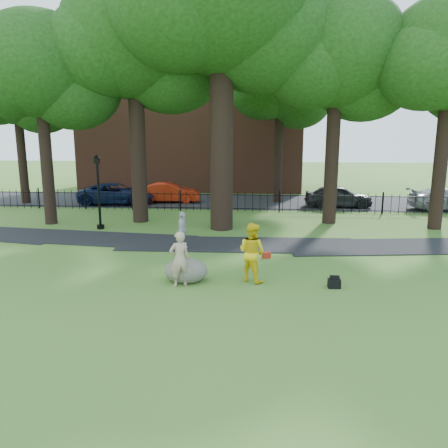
# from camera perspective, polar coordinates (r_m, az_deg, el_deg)

# --- Properties ---
(ground) EXTENTS (120.00, 120.00, 0.00)m
(ground) POSITION_cam_1_polar(r_m,az_deg,el_deg) (14.85, -2.89, -6.38)
(ground) COLOR #3F7027
(ground) RESTS_ON ground
(footpath) EXTENTS (36.07, 3.85, 0.03)m
(footpath) POSITION_cam_1_polar(r_m,az_deg,el_deg) (18.49, 1.86, -2.73)
(footpath) COLOR black
(footpath) RESTS_ON ground
(street) EXTENTS (80.00, 7.00, 0.02)m
(street) POSITION_cam_1_polar(r_m,az_deg,el_deg) (30.40, 1.28, 2.98)
(street) COLOR black
(street) RESTS_ON ground
(iron_fence) EXTENTS (44.00, 0.04, 1.20)m
(iron_fence) POSITION_cam_1_polar(r_m,az_deg,el_deg) (26.36, 0.71, 2.95)
(iron_fence) COLOR black
(iron_fence) RESTS_ON ground
(brick_building) EXTENTS (18.00, 8.00, 12.00)m
(brick_building) POSITION_cam_1_polar(r_m,az_deg,el_deg) (38.47, -3.98, 13.74)
(brick_building) COLOR brown
(brick_building) RESTS_ON ground
(big_tree) EXTENTS (10.08, 8.61, 14.37)m
(big_tree) POSITION_cam_1_polar(r_m,az_deg,el_deg) (21.87, 0.06, 26.36)
(big_tree) COLOR black
(big_tree) RESTS_ON ground
(tree_row) EXTENTS (26.82, 7.96, 12.42)m
(tree_row) POSITION_cam_1_polar(r_m,az_deg,el_deg) (22.71, 1.40, 20.68)
(tree_row) COLOR black
(tree_row) RESTS_ON ground
(woman) EXTENTS (0.75, 0.65, 1.72)m
(woman) POSITION_cam_1_polar(r_m,az_deg,el_deg) (13.41, -5.84, -4.57)
(woman) COLOR tan
(woman) RESTS_ON ground
(man) EXTENTS (1.16, 1.10, 1.89)m
(man) POSITION_cam_1_polar(r_m,az_deg,el_deg) (13.80, 3.65, -3.70)
(man) COLOR yellow
(man) RESTS_ON ground
(pedestrian) EXTENTS (0.46, 0.94, 1.55)m
(pedestrian) POSITION_cam_1_polar(r_m,az_deg,el_deg) (17.72, -5.47, -0.84)
(pedestrian) COLOR silver
(pedestrian) RESTS_ON ground
(boulder) EXTENTS (1.43, 1.11, 0.81)m
(boulder) POSITION_cam_1_polar(r_m,az_deg,el_deg) (13.95, -5.00, -5.87)
(boulder) COLOR gray
(boulder) RESTS_ON ground
(lamppost) EXTENTS (0.36, 0.36, 3.64)m
(lamppost) POSITION_cam_1_polar(r_m,az_deg,el_deg) (22.13, -16.05, 3.91)
(lamppost) COLOR black
(lamppost) RESTS_ON ground
(backpack) EXTENTS (0.38, 0.25, 0.28)m
(backpack) POSITION_cam_1_polar(r_m,az_deg,el_deg) (13.80, 14.20, -7.54)
(backpack) COLOR black
(backpack) RESTS_ON ground
(red_bag) EXTENTS (0.35, 0.25, 0.23)m
(red_bag) POSITION_cam_1_polar(r_m,az_deg,el_deg) (16.59, 5.55, -4.06)
(red_bag) COLOR maroon
(red_bag) RESTS_ON ground
(red_sedan) EXTENTS (4.28, 1.86, 1.37)m
(red_sedan) POSITION_cam_1_polar(r_m,az_deg,el_deg) (30.05, -7.18, 4.11)
(red_sedan) COLOR #B3240D
(red_sedan) RESTS_ON ground
(navy_van) EXTENTS (5.26, 2.92, 1.39)m
(navy_van) POSITION_cam_1_polar(r_m,az_deg,el_deg) (30.01, -13.87, 3.87)
(navy_van) COLOR #0B173A
(navy_van) RESTS_ON ground
(grey_car) EXTENTS (4.22, 1.77, 1.42)m
(grey_car) POSITION_cam_1_polar(r_m,az_deg,el_deg) (28.77, 14.72, 3.53)
(grey_car) COLOR black
(grey_car) RESTS_ON ground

